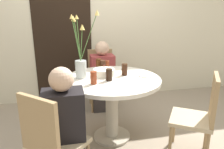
{
  "coord_description": "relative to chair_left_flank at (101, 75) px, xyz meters",
  "views": [
    {
      "loc": [
        -0.5,
        -2.26,
        1.48
      ],
      "look_at": [
        0.0,
        0.0,
        0.79
      ],
      "focal_mm": 35.0,
      "sensor_mm": 36.0,
      "label": 1
    }
  ],
  "objects": [
    {
      "name": "chair_far_back",
      "position": [
        0.75,
        -1.47,
        0.0
      ],
      "size": [
        0.56,
        0.56,
        0.89
      ],
      "rotation": [
        0.0,
        0.0,
        4.12
      ],
      "color": "tan",
      "rests_on": "ground_plane"
    },
    {
      "name": "birthday_cake",
      "position": [
        -0.1,
        -0.83,
        0.29
      ],
      "size": [
        0.25,
        0.25,
        0.12
      ],
      "color": "white",
      "rests_on": "dining_table"
    },
    {
      "name": "drink_glass_3",
      "position": [
        -0.01,
        -0.53,
        0.3
      ],
      "size": [
        0.06,
        0.06,
        0.1
      ],
      "color": "maroon",
      "rests_on": "dining_table"
    },
    {
      "name": "flower_vase",
      "position": [
        -0.36,
        -0.85,
        0.47
      ],
      "size": [
        0.31,
        0.24,
        0.73
      ],
      "color": "silver",
      "rests_on": "dining_table"
    },
    {
      "name": "person_boy",
      "position": [
        -0.01,
        -0.16,
        -0.0
      ],
      "size": [
        0.34,
        0.24,
        1.05
      ],
      "color": "#383333",
      "rests_on": "ground_plane"
    },
    {
      "name": "drink_glass_2",
      "position": [
        -0.08,
        -1.03,
        0.32
      ],
      "size": [
        0.07,
        0.07,
        0.13
      ],
      "color": "black",
      "rests_on": "dining_table"
    },
    {
      "name": "drink_glass_0",
      "position": [
        0.13,
        -0.87,
        0.32
      ],
      "size": [
        0.07,
        0.07,
        0.13
      ],
      "color": "#33190C",
      "rests_on": "dining_table"
    },
    {
      "name": "drink_glass_1",
      "position": [
        -0.12,
        -0.54,
        0.32
      ],
      "size": [
        0.07,
        0.07,
        0.13
      ],
      "color": "#51280F",
      "rests_on": "dining_table"
    },
    {
      "name": "chair_left_flank",
      "position": [
        0.0,
        0.0,
        0.0
      ],
      "size": [
        0.41,
        0.41,
        0.89
      ],
      "rotation": [
        0.0,
        0.0,
        -0.04
      ],
      "color": "tan",
      "rests_on": "ground_plane"
    },
    {
      "name": "side_plate",
      "position": [
        0.37,
        -0.95,
        0.26
      ],
      "size": [
        0.18,
        0.18,
        0.01
      ],
      "color": "silver",
      "rests_on": "dining_table"
    },
    {
      "name": "drink_glass_5",
      "position": [
        -0.26,
        -1.1,
        0.32
      ],
      "size": [
        0.07,
        0.07,
        0.13
      ],
      "color": "maroon",
      "rests_on": "dining_table"
    },
    {
      "name": "ground_plane",
      "position": [
        -0.03,
        -0.94,
        -0.49
      ],
      "size": [
        16.0,
        16.0,
        0.0
      ],
      "primitive_type": "plane",
      "color": "gray"
    },
    {
      "name": "drink_glass_4",
      "position": [
        -0.08,
        -0.65,
        0.32
      ],
      "size": [
        0.07,
        0.07,
        0.14
      ],
      "color": "#33190C",
      "rests_on": "dining_table"
    },
    {
      "name": "person_woman",
      "position": [
        -0.57,
        -1.52,
        -0.0
      ],
      "size": [
        0.34,
        0.24,
        1.05
      ],
      "color": "#383333",
      "rests_on": "ground_plane"
    },
    {
      "name": "dining_table",
      "position": [
        -0.03,
        -0.94,
        0.09
      ],
      "size": [
        1.08,
        1.08,
        0.75
      ],
      "color": "silver",
      "rests_on": "ground_plane"
    },
    {
      "name": "wall_back",
      "position": [
        -0.03,
        0.39,
        0.81
      ],
      "size": [
        8.0,
        0.05,
        2.6
      ],
      "color": "beige",
      "rests_on": "ground_plane"
    },
    {
      "name": "chair_right_flank",
      "position": [
        -0.68,
        -1.63,
        0.0
      ],
      "size": [
        0.57,
        0.57,
        0.89
      ],
      "rotation": [
        0.0,
        0.0,
        2.39
      ],
      "color": "tan",
      "rests_on": "ground_plane"
    },
    {
      "name": "doorway_panel",
      "position": [
        -0.54,
        0.36,
        0.53
      ],
      "size": [
        0.9,
        0.01,
        2.05
      ],
      "color": "black",
      "rests_on": "ground_plane"
    }
  ]
}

